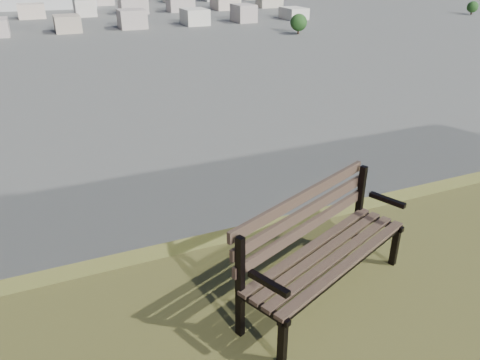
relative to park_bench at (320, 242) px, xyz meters
name	(u,v)px	position (x,y,z in m)	size (l,w,h in m)	color
park_bench	(320,242)	(0.00, 0.00, 0.00)	(1.94, 1.27, 0.97)	#443627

